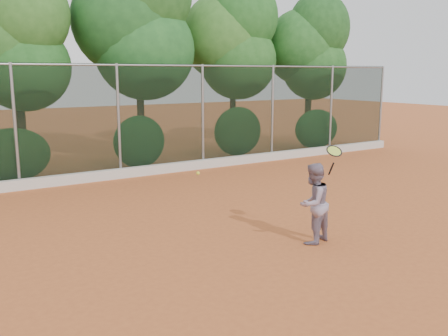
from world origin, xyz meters
TOP-DOWN VIEW (x-y plane):
  - ground at (0.00, 0.00)m, footprint 80.00×80.00m
  - concrete_curb at (0.00, 6.82)m, footprint 24.00×0.20m
  - tennis_player at (0.82, -0.86)m, footprint 0.88×0.77m
  - chainlink_fence at (-0.00, 7.00)m, footprint 24.09×0.09m
  - foliage_backdrop at (-0.55, 8.98)m, footprint 23.70×3.63m
  - tennis_racket at (1.20, -0.97)m, footprint 0.37×0.35m
  - tennis_ball_in_flight at (-1.45, -0.44)m, footprint 0.06×0.06m

SIDE VIEW (x-z plane):
  - ground at x=0.00m, z-range 0.00..0.00m
  - concrete_curb at x=0.00m, z-range 0.00..0.30m
  - tennis_player at x=0.82m, z-range 0.00..1.55m
  - tennis_ball_in_flight at x=-1.45m, z-range 1.51..1.57m
  - tennis_racket at x=1.20m, z-range 1.44..2.02m
  - chainlink_fence at x=0.00m, z-range 0.11..3.61m
  - foliage_backdrop at x=-0.55m, z-range 0.63..8.18m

